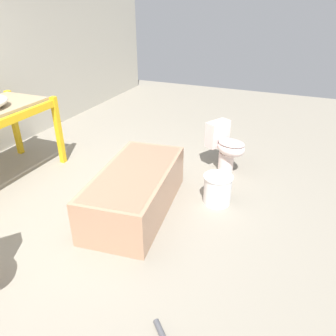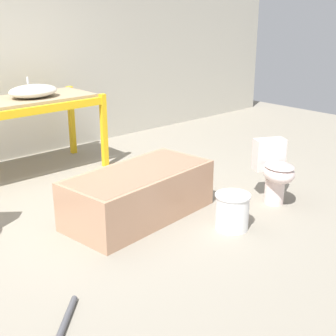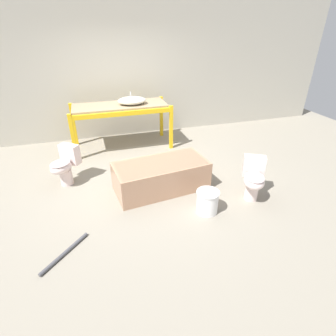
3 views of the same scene
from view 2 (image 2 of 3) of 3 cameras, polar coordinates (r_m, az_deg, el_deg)
The scene contains 7 objects.
ground_plane at distance 5.05m, azimuth -9.50°, elevation -4.49°, with size 12.00×12.00×0.00m, color gray.
shelving_rack at distance 5.90m, azimuth -18.37°, elevation 6.70°, with size 2.09×0.87×0.96m.
sink_basin at distance 5.92m, azimuth -16.12°, elevation 9.00°, with size 0.60×0.44×0.24m.
bathtub_main at distance 4.63m, azimuth -3.56°, elevation -2.75°, with size 1.58×0.89×0.48m.
toilet_far at distance 5.05m, azimuth 12.90°, elevation -0.30°, with size 0.53×0.61×0.66m.
bucket_white at distance 4.45m, azimuth 7.84°, elevation -5.19°, with size 0.33×0.33×0.35m.
loose_pipe at distance 3.25m, azimuth -12.89°, elevation -18.88°, with size 0.55×0.56×0.04m.
Camera 2 is at (-2.43, -3.95, 1.99)m, focal length 50.00 mm.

